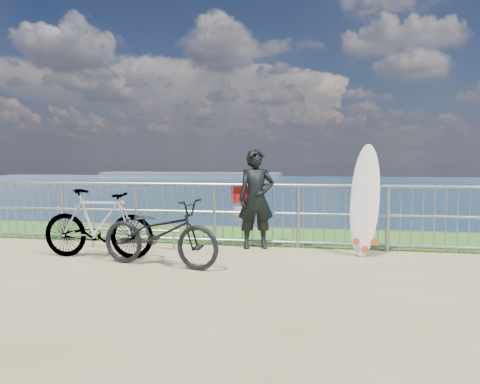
% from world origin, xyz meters
% --- Properties ---
extents(grass_strip, '(120.00, 120.00, 0.00)m').
position_xyz_m(grass_strip, '(0.00, 2.70, 0.01)').
color(grass_strip, '#2A651B').
rests_on(grass_strip, ground).
extents(seascape, '(260.00, 260.00, 5.00)m').
position_xyz_m(seascape, '(-43.75, 147.49, -4.03)').
color(seascape, brown).
rests_on(seascape, ground).
extents(railing, '(10.06, 0.10, 1.13)m').
position_xyz_m(railing, '(0.02, 1.60, 0.58)').
color(railing, gray).
rests_on(railing, ground).
extents(surfer, '(0.72, 0.57, 1.73)m').
position_xyz_m(surfer, '(0.28, 1.45, 0.86)').
color(surfer, black).
rests_on(surfer, ground).
extents(surfboard, '(0.58, 0.55, 1.82)m').
position_xyz_m(surfboard, '(2.09, 1.16, 0.84)').
color(surfboard, silver).
rests_on(surfboard, ground).
extents(bicycle_near, '(1.97, 1.01, 0.99)m').
position_xyz_m(bicycle_near, '(-0.89, -0.18, 0.49)').
color(bicycle_near, black).
rests_on(bicycle_near, ground).
extents(bicycle_far, '(1.82, 0.56, 1.09)m').
position_xyz_m(bicycle_far, '(-2.05, 0.20, 0.54)').
color(bicycle_far, black).
rests_on(bicycle_far, ground).
extents(bike_rack, '(1.69, 0.05, 0.35)m').
position_xyz_m(bike_rack, '(-1.81, 1.00, 0.29)').
color(bike_rack, gray).
rests_on(bike_rack, ground).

